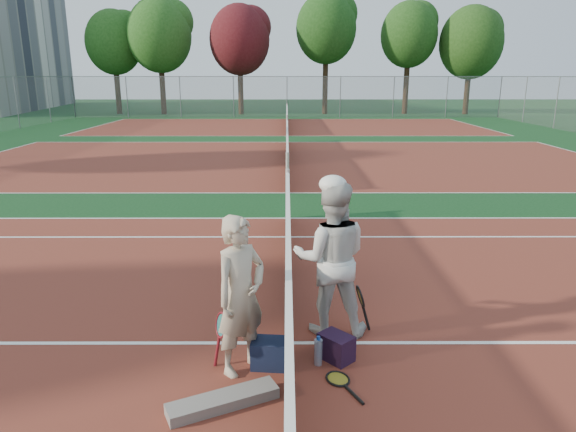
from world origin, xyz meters
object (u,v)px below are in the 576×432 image
at_px(player_b, 331,258).
at_px(sports_bag_navy, 270,353).
at_px(racket_black_held, 360,309).
at_px(sports_bag_purple, 336,347).
at_px(racket_spare, 338,379).
at_px(racket_red, 222,339).
at_px(player_a, 241,295).
at_px(water_bottle, 318,352).
at_px(net_main, 288,303).

distance_m(player_b, sports_bag_navy, 1.34).
bearing_deg(racket_black_held, sports_bag_purple, 54.75).
relative_size(racket_spare, sports_bag_purple, 1.65).
xyz_separation_m(racket_red, sports_bag_navy, (0.52, -0.05, -0.14)).
height_order(player_a, racket_spare, player_a).
bearing_deg(player_b, sports_bag_navy, 51.81).
bearing_deg(racket_black_held, water_bottle, 46.85).
bearing_deg(player_a, sports_bag_navy, -37.08).
xyz_separation_m(racket_black_held, sports_bag_navy, (-1.07, -0.80, -0.14)).
relative_size(player_a, racket_black_held, 2.92).
bearing_deg(net_main, sports_bag_navy, -112.11).
height_order(net_main, racket_spare, net_main).
height_order(sports_bag_navy, sports_bag_purple, sports_bag_navy).
relative_size(racket_black_held, water_bottle, 1.95).
distance_m(racket_red, racket_spare, 1.30).
height_order(player_b, sports_bag_navy, player_b).
bearing_deg(player_a, player_b, -5.77).
distance_m(player_b, racket_spare, 1.42).
bearing_deg(net_main, sports_bag_purple, -33.81).
distance_m(player_b, racket_black_held, 0.75).
distance_m(player_a, sports_bag_navy, 0.76).
bearing_deg(water_bottle, racket_spare, -57.97).
xyz_separation_m(net_main, racket_red, (-0.72, -0.44, -0.21)).
distance_m(net_main, water_bottle, 0.67).
relative_size(net_main, water_bottle, 36.60).
bearing_deg(player_a, racket_black_held, -14.53).
distance_m(player_b, racket_red, 1.59).
height_order(net_main, racket_red, net_main).
height_order(racket_black_held, racket_spare, racket_black_held).
distance_m(player_a, racket_red, 0.61).
height_order(racket_black_held, sports_bag_navy, racket_black_held).
bearing_deg(sports_bag_purple, racket_black_held, 62.31).
bearing_deg(player_b, water_bottle, 79.37).
bearing_deg(player_b, net_main, 35.15).
xyz_separation_m(player_a, racket_spare, (1.00, -0.22, -0.84)).
height_order(net_main, player_a, player_a).
xyz_separation_m(sports_bag_navy, water_bottle, (0.52, 0.03, -0.01)).
distance_m(player_b, water_bottle, 1.13).
height_order(racket_red, sports_bag_navy, racket_red).
xyz_separation_m(net_main, player_b, (0.51, 0.32, 0.43)).
height_order(net_main, water_bottle, net_main).
distance_m(sports_bag_navy, water_bottle, 0.52).
xyz_separation_m(racket_black_held, racket_spare, (-0.37, -1.07, -0.28)).
bearing_deg(racket_spare, sports_bag_purple, -28.32).
bearing_deg(sports_bag_purple, net_main, 146.19).
bearing_deg(water_bottle, net_main, 124.90).
distance_m(racket_spare, sports_bag_purple, 0.43).
relative_size(net_main, racket_spare, 18.30).
relative_size(net_main, player_b, 5.82).
bearing_deg(water_bottle, sports_bag_purple, 27.99).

